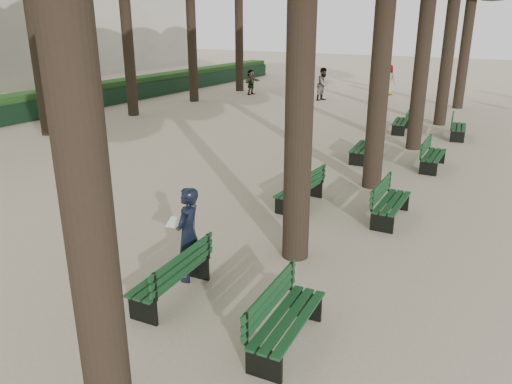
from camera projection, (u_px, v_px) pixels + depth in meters
The scene contains 16 objects.
ground at pixel (134, 307), 8.21m from camera, with size 120.00×120.00×0.00m, color tan.
bench_left_0 at pixel (171, 284), 8.39m from camera, with size 0.70×1.84×0.92m.
bench_left_1 at pixel (300, 195), 12.58m from camera, with size 0.64×1.82×0.92m.
bench_left_2 at pixel (362, 152), 16.65m from camera, with size 0.75×1.85×0.92m.
bench_left_3 at pixel (400, 126), 20.75m from camera, with size 0.81×1.86×0.92m.
bench_right_0 at pixel (287, 329), 7.16m from camera, with size 0.69×1.83×0.92m.
bench_right_1 at pixel (391, 209), 11.66m from camera, with size 0.63×1.82×0.92m.
bench_right_2 at pixel (433, 160), 15.66m from camera, with size 0.63×1.82×0.92m.
bench_right_3 at pixel (458, 131), 19.67m from camera, with size 0.80×1.86×0.92m.
man_with_map at pixel (188, 234), 8.83m from camera, with size 0.67×0.75×1.75m.
pedestrian_d at pixel (388, 80), 30.60m from camera, with size 0.90×0.37×1.84m, color #262628.
pedestrian_a at pixel (323, 84), 28.56m from camera, with size 0.90×0.37×1.85m, color #262628.
pedestrian_e at pixel (251, 82), 30.79m from camera, with size 1.41×0.30×1.52m, color #262628.
fence at pixel (57, 107), 24.09m from camera, with size 0.08×42.00×0.90m, color black.
hedge at pixel (47, 102), 24.37m from camera, with size 1.20×42.00×1.20m, color #1A3F16.
building_far at pixel (88, 29), 47.08m from camera, with size 12.00×16.00×7.00m, color #B7B2A3.
Camera 1 is at (5.26, -5.21, 4.50)m, focal length 35.00 mm.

